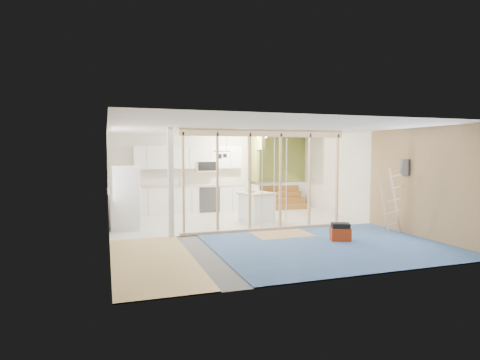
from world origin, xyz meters
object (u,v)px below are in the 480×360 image
object	(u,v)px
fridge	(126,198)
toolbox	(340,232)
island	(257,207)
ladder	(390,201)

from	to	relation	value
fridge	toolbox	world-z (taller)	fridge
fridge	island	bearing A→B (deg)	7.01
island	ladder	bearing A→B (deg)	-63.67
fridge	toolbox	distance (m)	5.45
island	toolbox	xyz separation A→B (m)	(0.88, -3.01, -0.23)
toolbox	ladder	size ratio (longest dim) A/B	0.32
toolbox	ladder	world-z (taller)	ladder
fridge	ladder	world-z (taller)	fridge
fridge	toolbox	size ratio (longest dim) A/B	3.18
island	ladder	world-z (taller)	ladder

